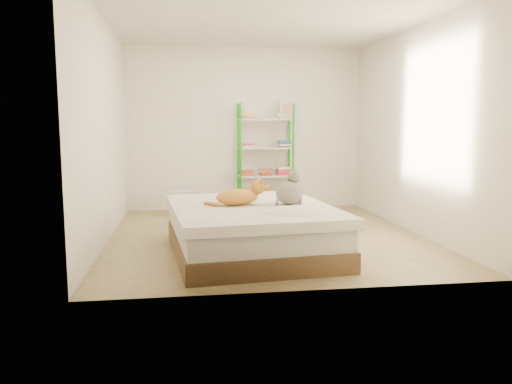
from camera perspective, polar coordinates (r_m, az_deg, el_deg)
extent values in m
cube|color=tan|center=(6.23, 1.14, -4.98)|extent=(3.80, 4.20, 0.01)
cube|color=silver|center=(6.20, 1.21, 19.18)|extent=(3.80, 4.20, 0.01)
cube|color=white|center=(8.15, -1.26, 7.22)|extent=(3.80, 0.01, 2.60)
cube|color=white|center=(4.02, 6.10, 6.73)|extent=(3.80, 0.01, 2.60)
cube|color=white|center=(6.06, -16.97, 6.74)|extent=(0.01, 4.20, 2.60)
cube|color=white|center=(6.65, 17.65, 6.77)|extent=(0.01, 4.20, 2.60)
cube|color=brown|center=(5.36, -0.60, -5.96)|extent=(1.79, 2.15, 0.20)
cube|color=beige|center=(5.31, -0.61, -3.76)|extent=(1.74, 2.08, 0.22)
cube|color=beige|center=(5.28, -0.61, -2.06)|extent=(1.82, 2.19, 0.10)
cylinder|color=#20911D|center=(7.78, -1.79, 3.88)|extent=(0.04, 0.04, 1.70)
cylinder|color=#20911D|center=(8.10, -2.04, 4.03)|extent=(0.04, 0.04, 1.70)
cylinder|color=#20911D|center=(7.92, 4.28, 3.93)|extent=(0.04, 0.04, 1.70)
cylinder|color=#20911D|center=(8.23, 3.80, 4.07)|extent=(0.04, 0.04, 1.70)
cube|color=silver|center=(8.08, 1.07, -1.33)|extent=(0.86, 0.34, 0.02)
cube|color=silver|center=(8.02, 1.08, 1.85)|extent=(0.86, 0.34, 0.02)
cube|color=silver|center=(7.99, 1.09, 5.06)|extent=(0.86, 0.34, 0.02)
cube|color=silver|center=(7.98, 1.10, 8.29)|extent=(0.86, 0.34, 0.02)
cube|color=red|center=(8.03, -1.04, -0.97)|extent=(0.20, 0.16, 0.09)
cube|color=red|center=(8.12, 3.16, -0.88)|extent=(0.20, 0.16, 0.09)
cube|color=red|center=(7.97, -1.05, 2.23)|extent=(0.20, 0.16, 0.09)
cube|color=red|center=(8.01, 1.08, 2.25)|extent=(0.20, 0.16, 0.09)
cube|color=red|center=(8.07, 3.18, 2.28)|extent=(0.20, 0.16, 0.09)
cube|color=red|center=(7.94, -1.06, 5.46)|extent=(0.20, 0.16, 0.09)
cube|color=red|center=(8.04, 3.21, 5.48)|extent=(0.20, 0.16, 0.09)
cube|color=red|center=(7.94, -1.07, 8.71)|extent=(0.20, 0.16, 0.09)
cube|color=red|center=(8.03, 3.23, 8.68)|extent=(0.20, 0.16, 0.09)
cube|color=silver|center=(8.10, 3.59, 9.35)|extent=(0.22, 0.10, 0.27)
cube|color=red|center=(8.08, 3.60, 9.35)|extent=(0.17, 0.07, 0.21)
cube|color=#A27344|center=(6.75, 2.38, -2.40)|extent=(0.58, 0.49, 0.37)
cube|color=#571D8E|center=(6.55, 2.98, -2.78)|extent=(0.31, 0.05, 0.08)
cube|color=#A27344|center=(6.52, 2.73, -1.13)|extent=(0.54, 0.23, 0.12)
cube|color=silver|center=(7.62, -8.57, -1.40)|extent=(0.34, 0.31, 0.35)
cube|color=silver|center=(7.59, -8.60, 0.00)|extent=(0.38, 0.35, 0.03)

